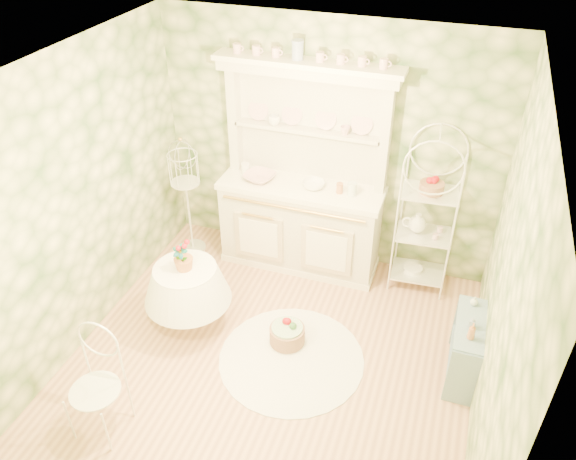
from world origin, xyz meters
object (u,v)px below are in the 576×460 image
(round_table, at_px, (188,296))
(floor_basket, at_px, (287,333))
(cafe_chair, at_px, (97,397))
(birdcage_stand, at_px, (187,198))
(side_shelf, at_px, (465,348))
(kitchen_dresser, at_px, (301,174))
(bakers_rack, at_px, (427,217))

(round_table, bearing_deg, floor_basket, 4.47)
(cafe_chair, xyz_separation_m, birdcage_stand, (-0.43, 2.46, 0.33))
(round_table, xyz_separation_m, cafe_chair, (-0.13, -1.31, 0.01))
(cafe_chair, bearing_deg, side_shelf, 28.00)
(round_table, relative_size, floor_basket, 2.01)
(side_shelf, height_order, floor_basket, side_shelf)
(side_shelf, bearing_deg, round_table, -177.10)
(kitchen_dresser, distance_m, bakers_rack, 1.35)
(side_shelf, distance_m, cafe_chair, 3.13)
(floor_basket, bearing_deg, cafe_chair, -128.70)
(bakers_rack, xyz_separation_m, birdcage_stand, (-2.59, -0.23, -0.16))
(bakers_rack, bearing_deg, side_shelf, -68.16)
(side_shelf, relative_size, floor_basket, 1.98)
(kitchen_dresser, relative_size, side_shelf, 3.14)
(floor_basket, bearing_deg, kitchen_dresser, 102.18)
(birdcage_stand, bearing_deg, kitchen_dresser, 8.33)
(side_shelf, distance_m, birdcage_stand, 3.31)
(floor_basket, bearing_deg, round_table, -175.53)
(kitchen_dresser, bearing_deg, floor_basket, -77.82)
(round_table, bearing_deg, bakers_rack, 33.97)
(side_shelf, bearing_deg, floor_basket, -176.84)
(bakers_rack, bearing_deg, floor_basket, -133.15)
(bakers_rack, height_order, round_table, bakers_rack)
(bakers_rack, xyz_separation_m, side_shelf, (0.56, -1.15, -0.56))
(kitchen_dresser, height_order, round_table, kitchen_dresser)
(cafe_chair, bearing_deg, kitchen_dresser, 70.87)
(side_shelf, bearing_deg, cafe_chair, -152.57)
(bakers_rack, height_order, cafe_chair, bakers_rack)
(round_table, relative_size, birdcage_stand, 0.52)
(kitchen_dresser, distance_m, cafe_chair, 2.88)
(birdcage_stand, bearing_deg, cafe_chair, -80.10)
(birdcage_stand, height_order, floor_basket, birdcage_stand)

